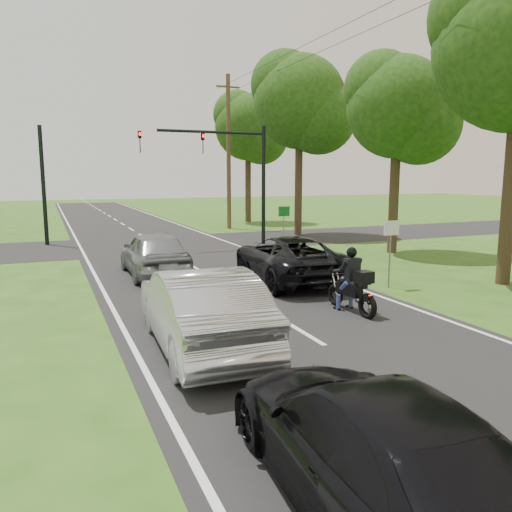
# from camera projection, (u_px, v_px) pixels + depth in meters

# --- Properties ---
(ground) EXTENTS (140.00, 140.00, 0.00)m
(ground) POSITION_uv_depth(u_px,v_px,m) (302.00, 332.00, 11.28)
(ground) COLOR #2A5016
(ground) RESTS_ON ground
(road) EXTENTS (8.00, 100.00, 0.01)m
(road) POSITION_uv_depth(u_px,v_px,m) (186.00, 262.00, 20.37)
(road) COLOR black
(road) RESTS_ON ground
(cross_road) EXTENTS (60.00, 7.00, 0.01)m
(cross_road) POSITION_uv_depth(u_px,v_px,m) (156.00, 244.00, 25.83)
(cross_road) COLOR black
(cross_road) RESTS_ON ground
(motorcycle_rider) EXTENTS (0.57, 2.01, 1.73)m
(motorcycle_rider) POSITION_uv_depth(u_px,v_px,m) (353.00, 287.00, 12.83)
(motorcycle_rider) COLOR black
(motorcycle_rider) RESTS_ON ground
(dark_suv) EXTENTS (3.08, 5.72, 1.53)m
(dark_suv) POSITION_uv_depth(u_px,v_px,m) (288.00, 258.00, 16.71)
(dark_suv) COLOR black
(dark_suv) RESTS_ON road
(silver_sedan) EXTENTS (2.01, 5.16, 1.67)m
(silver_sedan) POSITION_uv_depth(u_px,v_px,m) (201.00, 309.00, 10.07)
(silver_sedan) COLOR #BBBBC1
(silver_sedan) RESTS_ON road
(silver_suv) EXTENTS (1.94, 4.73, 1.61)m
(silver_suv) POSITION_uv_depth(u_px,v_px,m) (154.00, 253.00, 17.53)
(silver_suv) COLOR gray
(silver_suv) RESTS_ON road
(dark_car_behind) EXTENTS (2.31, 4.94, 1.40)m
(dark_car_behind) POSITION_uv_depth(u_px,v_px,m) (372.00, 444.00, 5.24)
(dark_car_behind) COLOR black
(dark_car_behind) RESTS_ON road
(traffic_signal) EXTENTS (6.38, 0.44, 6.00)m
(traffic_signal) POSITION_uv_depth(u_px,v_px,m) (229.00, 163.00, 24.64)
(traffic_signal) COLOR black
(traffic_signal) RESTS_ON ground
(signal_pole_far) EXTENTS (0.20, 0.20, 6.00)m
(signal_pole_far) POSITION_uv_depth(u_px,v_px,m) (43.00, 186.00, 25.18)
(signal_pole_far) COLOR black
(signal_pole_far) RESTS_ON ground
(utility_pole_far) EXTENTS (1.60, 0.28, 10.00)m
(utility_pole_far) POSITION_uv_depth(u_px,v_px,m) (229.00, 152.00, 32.87)
(utility_pole_far) COLOR brown
(utility_pole_far) RESTS_ON ground
(sign_white) EXTENTS (0.55, 0.07, 2.12)m
(sign_white) POSITION_uv_depth(u_px,v_px,m) (391.00, 238.00, 15.54)
(sign_white) COLOR slate
(sign_white) RESTS_ON ground
(sign_green) EXTENTS (0.55, 0.07, 2.12)m
(sign_green) POSITION_uv_depth(u_px,v_px,m) (284.00, 218.00, 22.90)
(sign_green) COLOR slate
(sign_green) RESTS_ON ground
(tree_row_c) EXTENTS (4.80, 4.65, 8.76)m
(tree_row_c) POSITION_uv_depth(u_px,v_px,m) (405.00, 113.00, 22.04)
(tree_row_c) COLOR #332316
(tree_row_c) RESTS_ON ground
(tree_row_d) EXTENTS (5.76, 5.58, 10.45)m
(tree_row_d) POSITION_uv_depth(u_px,v_px,m) (306.00, 107.00, 28.84)
(tree_row_d) COLOR #332316
(tree_row_d) RESTS_ON ground
(tree_row_e) EXTENTS (5.28, 5.12, 9.61)m
(tree_row_e) POSITION_uv_depth(u_px,v_px,m) (253.00, 131.00, 37.28)
(tree_row_e) COLOR #332316
(tree_row_e) RESTS_ON ground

